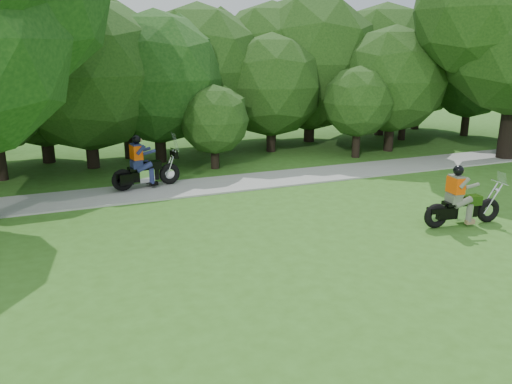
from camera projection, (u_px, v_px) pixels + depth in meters
ground at (434, 255)px, 11.98m from camera, size 100.00×100.00×0.00m
walkway at (289, 177)px, 19.10m from camera, size 60.00×2.20×0.06m
tree_line at (227, 73)px, 23.56m from camera, size 40.19×12.49×7.58m
chopper_motorcycle at (460, 204)px, 13.83m from camera, size 2.44×0.72×1.74m
touring_motorcycle at (142, 169)px, 17.35m from camera, size 2.48×1.00×1.90m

